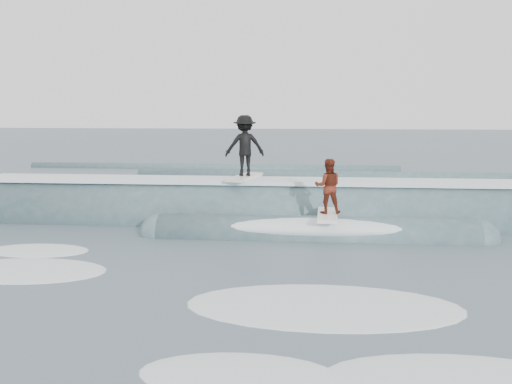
{
  "coord_description": "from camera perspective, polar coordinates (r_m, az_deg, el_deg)",
  "views": [
    {
      "loc": [
        1.61,
        -11.13,
        3.72
      ],
      "look_at": [
        0.0,
        5.99,
        1.1
      ],
      "focal_mm": 40.0,
      "sensor_mm": 36.0,
      "label": 1
    }
  ],
  "objects": [
    {
      "name": "surfer_black",
      "position": [
        18.29,
        -1.13,
        4.48
      ],
      "size": [
        1.38,
        2.07,
        2.03
      ],
      "color": "silver",
      "rests_on": "ground"
    },
    {
      "name": "surfer_red",
      "position": [
        16.1,
        7.2,
        0.18
      ],
      "size": [
        0.77,
        2.02,
        1.64
      ],
      "color": "white",
      "rests_on": "ground"
    },
    {
      "name": "ground",
      "position": [
        11.84,
        -2.75,
        -9.66
      ],
      "size": [
        160.0,
        160.0,
        0.0
      ],
      "primitive_type": "plane",
      "color": "#3E505B",
      "rests_on": "ground"
    },
    {
      "name": "far_swells",
      "position": [
        29.31,
        -2.82,
        1.37
      ],
      "size": [
        35.21,
        8.65,
        0.8
      ],
      "color": "#345458",
      "rests_on": "ground"
    },
    {
      "name": "breaking_wave",
      "position": [
        18.26,
        0.95,
        -2.98
      ],
      "size": [
        21.67,
        4.09,
        2.62
      ],
      "color": "#345458",
      "rests_on": "ground"
    },
    {
      "name": "whitewater",
      "position": [
        11.02,
        3.08,
        -11.09
      ],
      "size": [
        15.8,
        7.99,
        0.1
      ],
      "color": "white",
      "rests_on": "ground"
    }
  ]
}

